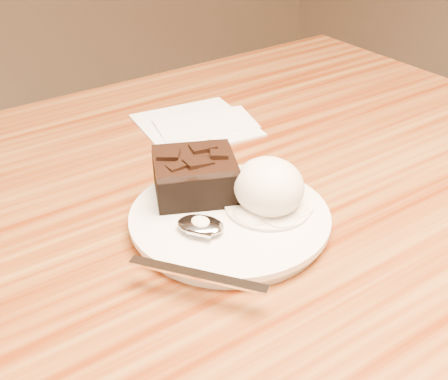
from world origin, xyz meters
TOP-DOWN VIEW (x-y plane):
  - plate at (0.06, -0.03)m, footprint 0.20×0.20m
  - brownie at (0.05, 0.02)m, footprint 0.11×0.10m
  - ice_cream_scoop at (0.10, -0.05)m, footprint 0.07×0.07m
  - melt_puddle at (0.10, -0.05)m, footprint 0.09×0.09m
  - spoon at (0.02, -0.04)m, footprint 0.14×0.17m
  - napkin at (0.16, 0.19)m, footprint 0.16×0.16m
  - crumb_a at (0.03, -0.02)m, footprint 0.01×0.01m
  - crumb_b at (0.08, -0.05)m, footprint 0.01×0.01m

SIDE VIEW (x-z plane):
  - napkin at x=0.16m, z-range 0.75..0.76m
  - plate at x=0.06m, z-range 0.75..0.77m
  - melt_puddle at x=0.10m, z-range 0.77..0.77m
  - crumb_b at x=0.08m, z-range 0.77..0.77m
  - crumb_a at x=0.03m, z-range 0.77..0.77m
  - spoon at x=0.02m, z-range 0.77..0.78m
  - brownie at x=0.05m, z-range 0.77..0.81m
  - ice_cream_scoop at x=0.10m, z-range 0.76..0.82m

